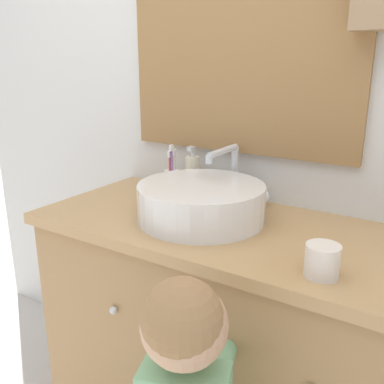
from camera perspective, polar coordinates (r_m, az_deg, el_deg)
wall_back at (r=1.44m, az=14.12°, el=15.53°), size 3.20×0.18×2.50m
vanity_counter at (r=1.49m, az=6.44°, el=-20.24°), size 1.33×0.54×0.86m
sink_basin at (r=1.32m, az=1.33°, el=-1.24°), size 0.39×0.44×0.20m
toothbrush_holder at (r=1.60m, az=-2.65°, el=1.80°), size 0.06×0.06×0.18m
soap_dispenser at (r=1.56m, az=0.04°, el=2.32°), size 0.05×0.05×0.18m
drinking_cup at (r=1.03m, az=16.98°, el=-8.76°), size 0.08×0.08×0.08m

